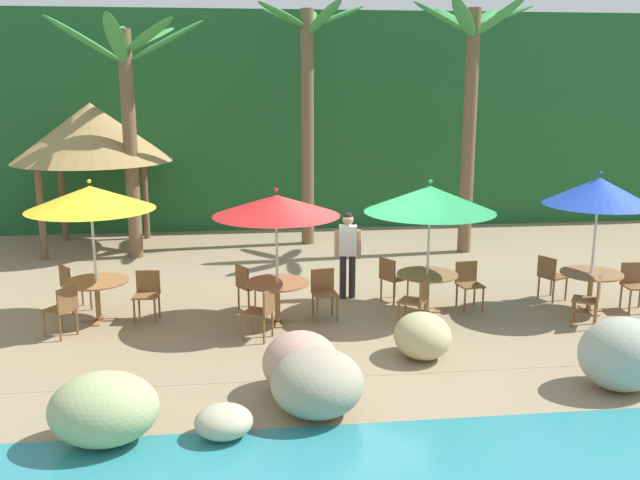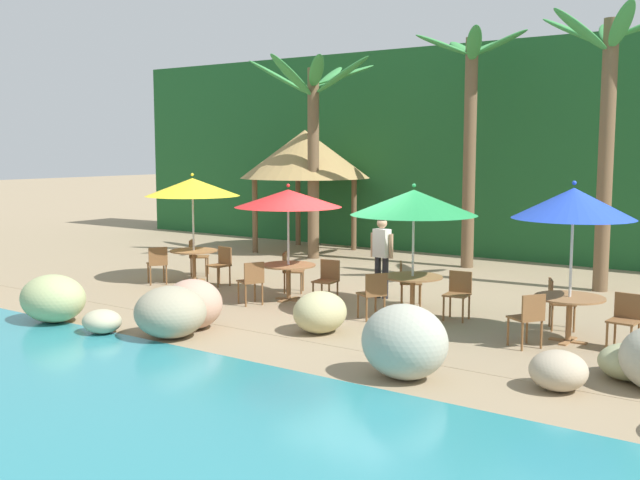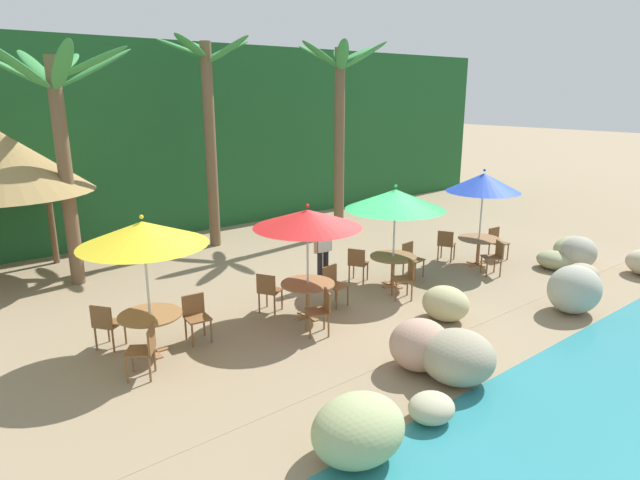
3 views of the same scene
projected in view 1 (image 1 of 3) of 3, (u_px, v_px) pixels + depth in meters
name	position (u px, v px, depth m)	size (l,w,h in m)	color
ground_plane	(359.00, 317.00, 12.66)	(120.00, 120.00, 0.00)	#937F60
terrace_deck	(359.00, 316.00, 12.66)	(18.00, 5.20, 0.01)	#937F60
foliage_backdrop	(308.00, 120.00, 20.72)	(28.00, 2.40, 6.00)	#1E5628
rock_seawall	(414.00, 365.00, 9.53)	(15.95, 3.43, 1.02)	#9E977B
umbrella_yellow	(90.00, 198.00, 11.94)	(2.17, 2.17, 2.52)	silver
dining_table_yellow	(97.00, 288.00, 12.28)	(1.10, 1.10, 0.74)	olive
chair_yellow_seaward	(147.00, 291.00, 12.41)	(0.46, 0.47, 0.87)	brown
chair_yellow_inland	(71.00, 284.00, 12.86)	(0.59, 0.59, 0.87)	brown
chair_yellow_left	(63.00, 307.00, 11.53)	(0.59, 0.59, 0.87)	brown
umbrella_red	(276.00, 205.00, 11.88)	(2.17, 2.17, 2.38)	silver
dining_table_red	(277.00, 289.00, 12.20)	(1.10, 1.10, 0.74)	olive
chair_red_seaward	(324.00, 290.00, 12.51)	(0.47, 0.47, 0.87)	brown
chair_red_inland	(247.00, 284.00, 12.84)	(0.58, 0.58, 0.87)	brown
chair_red_left	(263.00, 310.00, 11.41)	(0.57, 0.56, 0.87)	brown
umbrella_green	(430.00, 199.00, 12.41)	(2.33, 2.33, 2.44)	silver
dining_table_green	(427.00, 280.00, 12.74)	(1.10, 1.10, 0.74)	olive
chair_green_seaward	(468.00, 281.00, 13.04)	(0.47, 0.47, 0.87)	brown
chair_green_inland	(391.00, 276.00, 13.37)	(0.58, 0.58, 0.87)	brown
chair_green_left	(417.00, 299.00, 11.97)	(0.59, 0.58, 0.87)	brown
umbrella_blue	(599.00, 191.00, 12.45)	(1.91, 1.91, 2.58)	silver
dining_table_blue	(591.00, 279.00, 12.80)	(1.10, 1.10, 0.74)	olive
chair_blue_seaward	(634.00, 283.00, 12.95)	(0.45, 0.46, 0.87)	brown
chair_blue_inland	(550.00, 275.00, 13.49)	(0.56, 0.56, 0.87)	brown
chair_blue_left	(591.00, 298.00, 12.04)	(0.59, 0.58, 0.87)	brown
palm_tree_nearest	(128.00, 92.00, 16.09)	(3.56, 3.62, 5.53)	brown
palm_tree_second	(307.00, 92.00, 17.54)	(2.77, 2.79, 6.00)	brown
palm_tree_third	(471.00, 88.00, 16.62)	(3.02, 2.85, 5.95)	brown
palapa_hut	(92.00, 133.00, 17.19)	(3.86, 3.86, 3.62)	brown
waiter_in_white	(348.00, 249.00, 13.53)	(0.52, 0.25, 1.70)	#232328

